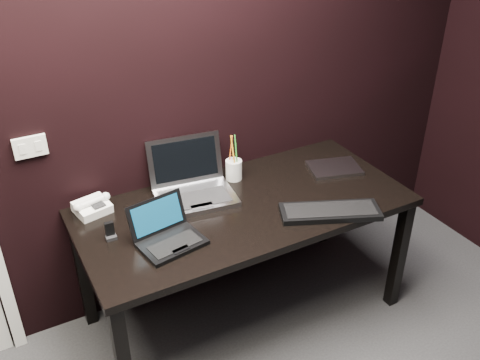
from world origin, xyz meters
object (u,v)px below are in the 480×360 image
silver_laptop (193,187)px  mobile_phone (110,233)px  pen_cup (234,169)px  netbook (168,235)px  ext_keyboard (330,212)px  desk_phone (92,207)px  desk (245,217)px  closed_laptop (334,168)px

silver_laptop → mobile_phone: silver_laptop is taller
pen_cup → netbook: bearing=-145.7°
pen_cup → ext_keyboard: bearing=-64.7°
ext_keyboard → pen_cup: bearing=115.3°
netbook → desk_phone: (-0.24, 0.41, -0.00)m
netbook → mobile_phone: netbook is taller
desk_phone → mobile_phone: desk_phone is taller
silver_laptop → ext_keyboard: silver_laptop is taller
desk → desk_phone: bearing=157.2°
netbook → closed_laptop: size_ratio=0.97×
desk → netbook: bearing=-166.8°
netbook → mobile_phone: 0.27m
silver_laptop → closed_laptop: size_ratio=1.33×
netbook → desk_phone: size_ratio=1.61×
desk → mobile_phone: size_ratio=19.90×
desk → netbook: netbook is taller
netbook → ext_keyboard: (0.79, -0.17, -0.02)m
desk_phone → pen_cup: pen_cup is taller
desk_phone → pen_cup: bearing=-2.9°
desk → mobile_phone: 0.70m
netbook → silver_laptop: 0.41m
silver_laptop → mobile_phone: (-0.49, -0.16, -0.02)m
ext_keyboard → pen_cup: pen_cup is taller
ext_keyboard → netbook: bearing=167.7°
silver_laptop → ext_keyboard: size_ratio=0.85×
ext_keyboard → desk_phone: (-1.03, 0.58, 0.02)m
mobile_phone → pen_cup: size_ratio=0.32×
netbook → ext_keyboard: size_ratio=0.62×
netbook → ext_keyboard: netbook is taller
desk → netbook: (-0.46, -0.11, 0.12)m
desk_phone → closed_laptop: bearing=-9.5°
pen_cup → silver_laptop: bearing=-168.4°
silver_laptop → ext_keyboard: bearing=-42.6°
desk_phone → desk: bearing=-22.8°
desk → pen_cup: 0.30m
silver_laptop → ext_keyboard: 0.72m
ext_keyboard → closed_laptop: ext_keyboard is taller
desk → pen_cup: bearing=74.1°
desk_phone → mobile_phone: size_ratio=2.35×
ext_keyboard → desk_phone: bearing=150.7°
closed_laptop → silver_laptop: bearing=171.2°
netbook → desk_phone: bearing=120.6°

